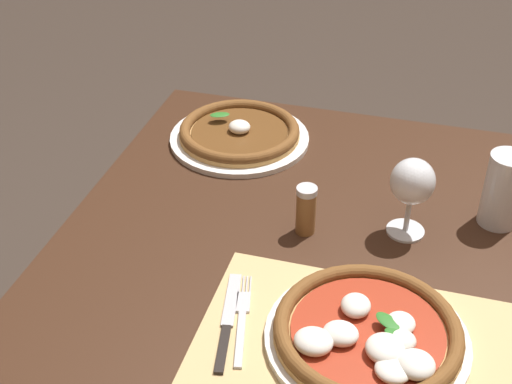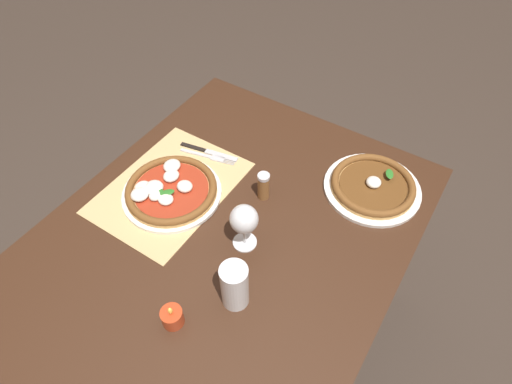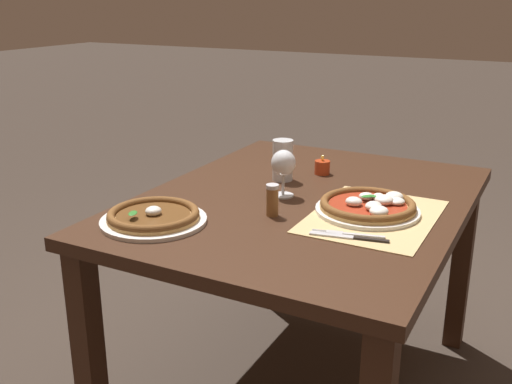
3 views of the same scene
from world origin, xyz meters
TOP-DOWN VIEW (x-y plane):
  - dining_table at (0.00, 0.00)m, footprint 1.27×0.99m
  - paper_placemat at (-0.07, -0.25)m, footprint 0.47×0.35m
  - pizza_near at (-0.04, -0.23)m, footprint 0.31×0.31m
  - pizza_far at (-0.41, 0.30)m, footprint 0.31×0.31m
  - wine_glass at (-0.02, 0.07)m, footprint 0.08×0.08m
  - pint_glass at (0.14, 0.15)m, footprint 0.07×0.07m
  - fork at (-0.24, -0.23)m, footprint 0.06×0.20m
  - knife at (-0.26, -0.24)m, footprint 0.06×0.21m
  - votive_candle at (0.28, 0.05)m, footprint 0.06×0.06m
  - pepper_shaker at (-0.20, 0.02)m, footprint 0.04×0.04m

SIDE VIEW (x-z plane):
  - dining_table at x=0.00m, z-range 0.27..1.01m
  - paper_placemat at x=-0.07m, z-range 0.74..0.74m
  - fork at x=-0.24m, z-range 0.74..0.75m
  - knife at x=-0.26m, z-range 0.74..0.75m
  - pizza_far at x=-0.41m, z-range 0.73..0.78m
  - votive_candle at x=0.28m, z-range 0.73..0.80m
  - pizza_near at x=-0.04m, z-range 0.74..0.79m
  - pepper_shaker at x=-0.20m, z-range 0.74..0.84m
  - pint_glass at x=0.14m, z-range 0.74..0.88m
  - wine_glass at x=-0.02m, z-range 0.77..0.92m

